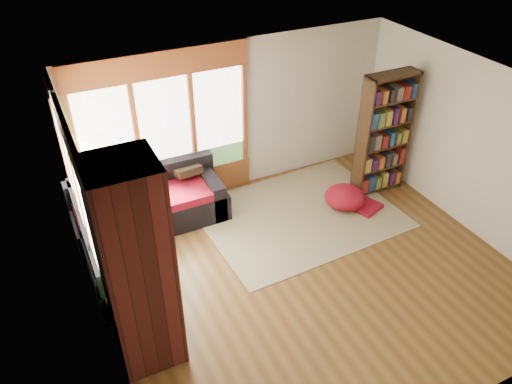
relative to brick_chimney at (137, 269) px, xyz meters
name	(u,v)px	position (x,y,z in m)	size (l,w,h in m)	color
floor	(309,270)	(2.40, 0.35, -1.30)	(5.50, 5.50, 0.00)	brown
ceiling	(323,100)	(2.40, 0.35, 1.30)	(5.50, 5.50, 0.00)	white
wall_back	(236,118)	(2.40, 2.85, 0.00)	(5.50, 0.04, 2.60)	silver
wall_front	(461,336)	(2.40, -2.15, 0.00)	(5.50, 0.04, 2.60)	silver
wall_left	(97,258)	(-0.35, 0.35, 0.00)	(0.04, 5.00, 2.60)	silver
wall_right	(475,149)	(5.15, 0.35, 0.00)	(0.04, 5.00, 2.60)	silver
windows_back	(166,131)	(1.20, 2.82, 0.05)	(2.82, 0.10, 1.90)	#995127
windows_left	(79,197)	(-0.32, 1.55, 0.05)	(0.10, 2.62, 1.90)	#995127
roller_blind	(65,140)	(-0.29, 2.38, 0.45)	(0.03, 0.72, 0.90)	#649353
brick_chimney	(137,269)	(0.00, 0.00, 0.00)	(0.70, 0.70, 2.60)	#471914
sectional_sofa	(140,224)	(0.45, 2.05, -1.00)	(2.20, 2.20, 0.80)	black
area_rug	(299,215)	(2.93, 1.55, -1.29)	(3.08, 2.35, 0.01)	beige
bookshelf	(384,135)	(4.54, 1.64, -0.24)	(0.91, 0.30, 2.12)	#3B2513
pouf	(345,197)	(3.73, 1.45, -1.11)	(0.66, 0.66, 0.36)	#A00A1E
dog_tan	(139,203)	(0.46, 1.91, -0.52)	(0.96, 0.73, 0.48)	brown
dog_brindle	(124,219)	(0.18, 1.65, -0.54)	(0.75, 0.93, 0.46)	black
throw_pillows	(141,196)	(0.53, 2.10, -0.55)	(1.98, 1.68, 0.45)	black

